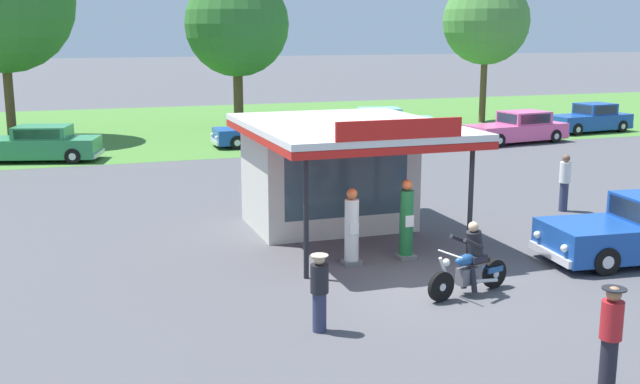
{
  "coord_description": "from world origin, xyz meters",
  "views": [
    {
      "loc": [
        -7.42,
        -14.51,
        5.47
      ],
      "look_at": [
        -1.22,
        3.69,
        1.4
      ],
      "focal_mm": 42.9,
      "sensor_mm": 36.0,
      "label": 1
    }
  ],
  "objects_px": {
    "parked_car_second_row_spare": "(386,123)",
    "bystander_chatting_near_pumps": "(565,181)",
    "bystander_strolling_foreground": "(611,335)",
    "parked_car_back_row_centre": "(517,129)",
    "motorcycle_with_rider": "(470,265)",
    "parked_car_back_row_far_left": "(590,119)",
    "parked_car_back_row_centre_left": "(36,145)",
    "bystander_leaning_by_kiosk": "(319,291)",
    "gas_pump_nearside": "(352,230)",
    "gas_pump_offside": "(406,223)",
    "parked_car_back_row_left": "(271,132)"
  },
  "relations": [
    {
      "from": "bystander_chatting_near_pumps",
      "to": "gas_pump_offside",
      "type": "bearing_deg",
      "value": -156.02
    },
    {
      "from": "bystander_strolling_foreground",
      "to": "parked_car_back_row_centre",
      "type": "bearing_deg",
      "value": 59.84
    },
    {
      "from": "parked_car_back_row_centre",
      "to": "bystander_strolling_foreground",
      "type": "distance_m",
      "value": 27.33
    },
    {
      "from": "bystander_leaning_by_kiosk",
      "to": "parked_car_back_row_left",
      "type": "bearing_deg",
      "value": 76.9
    },
    {
      "from": "parked_car_second_row_spare",
      "to": "parked_car_back_row_centre_left",
      "type": "relative_size",
      "value": 0.93
    },
    {
      "from": "gas_pump_offside",
      "to": "parked_car_back_row_far_left",
      "type": "height_order",
      "value": "gas_pump_offside"
    },
    {
      "from": "parked_car_back_row_centre_left",
      "to": "bystander_chatting_near_pumps",
      "type": "bearing_deg",
      "value": -44.07
    },
    {
      "from": "parked_car_second_row_spare",
      "to": "gas_pump_offside",
      "type": "bearing_deg",
      "value": -112.32
    },
    {
      "from": "bystander_leaning_by_kiosk",
      "to": "bystander_chatting_near_pumps",
      "type": "relative_size",
      "value": 0.84
    },
    {
      "from": "parked_car_back_row_far_left",
      "to": "bystander_chatting_near_pumps",
      "type": "relative_size",
      "value": 2.87
    },
    {
      "from": "parked_car_second_row_spare",
      "to": "bystander_chatting_near_pumps",
      "type": "relative_size",
      "value": 3.01
    },
    {
      "from": "parked_car_back_row_centre_left",
      "to": "bystander_strolling_foreground",
      "type": "height_order",
      "value": "bystander_strolling_foreground"
    },
    {
      "from": "parked_car_second_row_spare",
      "to": "parked_car_back_row_far_left",
      "type": "xyz_separation_m",
      "value": [
        11.37,
        -1.91,
        0.0
      ]
    },
    {
      "from": "motorcycle_with_rider",
      "to": "gas_pump_nearside",
      "type": "bearing_deg",
      "value": 119.6
    },
    {
      "from": "gas_pump_offside",
      "to": "parked_car_back_row_centre_left",
      "type": "height_order",
      "value": "gas_pump_offside"
    },
    {
      "from": "motorcycle_with_rider",
      "to": "parked_car_back_row_centre",
      "type": "height_order",
      "value": "motorcycle_with_rider"
    },
    {
      "from": "gas_pump_nearside",
      "to": "motorcycle_with_rider",
      "type": "relative_size",
      "value": 0.87
    },
    {
      "from": "bystander_strolling_foreground",
      "to": "bystander_chatting_near_pumps",
      "type": "bearing_deg",
      "value": 56.85
    },
    {
      "from": "parked_car_back_row_centre_left",
      "to": "bystander_chatting_near_pumps",
      "type": "xyz_separation_m",
      "value": [
        15.59,
        -15.1,
        0.25
      ]
    },
    {
      "from": "parked_car_back_row_centre",
      "to": "bystander_chatting_near_pumps",
      "type": "xyz_separation_m",
      "value": [
        -6.93,
        -13.22,
        0.24
      ]
    },
    {
      "from": "parked_car_back_row_centre_left",
      "to": "parked_car_back_row_far_left",
      "type": "bearing_deg",
      "value": 0.61
    },
    {
      "from": "motorcycle_with_rider",
      "to": "bystander_strolling_foreground",
      "type": "distance_m",
      "value": 4.61
    },
    {
      "from": "parked_car_back_row_centre_left",
      "to": "bystander_chatting_near_pumps",
      "type": "relative_size",
      "value": 3.24
    },
    {
      "from": "parked_car_back_row_centre_left",
      "to": "gas_pump_offside",
      "type": "bearing_deg",
      "value": -63.95
    },
    {
      "from": "bystander_chatting_near_pumps",
      "to": "bystander_strolling_foreground",
      "type": "height_order",
      "value": "bystander_chatting_near_pumps"
    },
    {
      "from": "gas_pump_nearside",
      "to": "parked_car_back_row_left",
      "type": "relative_size",
      "value": 0.33
    },
    {
      "from": "parked_car_back_row_centre_left",
      "to": "bystander_chatting_near_pumps",
      "type": "distance_m",
      "value": 21.71
    },
    {
      "from": "parked_car_back_row_left",
      "to": "bystander_strolling_foreground",
      "type": "xyz_separation_m",
      "value": [
        -1.9,
        -26.67,
        0.26
      ]
    },
    {
      "from": "parked_car_second_row_spare",
      "to": "parked_car_back_row_far_left",
      "type": "relative_size",
      "value": 1.05
    },
    {
      "from": "parked_car_back_row_centre_left",
      "to": "parked_car_back_row_centre",
      "type": "xyz_separation_m",
      "value": [
        22.53,
        -1.88,
        0.0
      ]
    },
    {
      "from": "parked_car_second_row_spare",
      "to": "bystander_chatting_near_pumps",
      "type": "distance_m",
      "value": 17.39
    },
    {
      "from": "gas_pump_nearside",
      "to": "bystander_strolling_foreground",
      "type": "distance_m",
      "value": 7.53
    },
    {
      "from": "bystander_strolling_foreground",
      "to": "motorcycle_with_rider",
      "type": "bearing_deg",
      "value": 87.29
    },
    {
      "from": "motorcycle_with_rider",
      "to": "bystander_leaning_by_kiosk",
      "type": "xyz_separation_m",
      "value": [
        -3.66,
        -0.9,
        0.14
      ]
    },
    {
      "from": "parked_car_back_row_left",
      "to": "gas_pump_nearside",
      "type": "bearing_deg",
      "value": -99.65
    },
    {
      "from": "gas_pump_nearside",
      "to": "parked_car_back_row_centre_left",
      "type": "bearing_deg",
      "value": 112.29
    },
    {
      "from": "motorcycle_with_rider",
      "to": "parked_car_back_row_far_left",
      "type": "height_order",
      "value": "motorcycle_with_rider"
    },
    {
      "from": "gas_pump_offside",
      "to": "parked_car_back_row_centre_left",
      "type": "bearing_deg",
      "value": 116.05
    },
    {
      "from": "motorcycle_with_rider",
      "to": "parked_car_back_row_far_left",
      "type": "relative_size",
      "value": 0.42
    },
    {
      "from": "bystander_leaning_by_kiosk",
      "to": "bystander_chatting_near_pumps",
      "type": "xyz_separation_m",
      "value": [
        10.24,
        6.71,
        0.15
      ]
    },
    {
      "from": "parked_car_back_row_left",
      "to": "bystander_leaning_by_kiosk",
      "type": "bearing_deg",
      "value": -103.1
    },
    {
      "from": "gas_pump_offside",
      "to": "parked_car_second_row_spare",
      "type": "height_order",
      "value": "gas_pump_offside"
    },
    {
      "from": "gas_pump_nearside",
      "to": "bystander_leaning_by_kiosk",
      "type": "height_order",
      "value": "gas_pump_nearside"
    },
    {
      "from": "gas_pump_offside",
      "to": "gas_pump_nearside",
      "type": "bearing_deg",
      "value": -180.0
    },
    {
      "from": "bystander_leaning_by_kiosk",
      "to": "parked_car_second_row_spare",
      "type": "bearing_deg",
      "value": 63.78
    },
    {
      "from": "gas_pump_nearside",
      "to": "bystander_strolling_foreground",
      "type": "xyz_separation_m",
      "value": [
        1.38,
        -7.41,
        0.07
      ]
    },
    {
      "from": "parked_car_second_row_spare",
      "to": "bystander_chatting_near_pumps",
      "type": "bearing_deg",
      "value": -95.25
    },
    {
      "from": "motorcycle_with_rider",
      "to": "parked_car_back_row_left",
      "type": "xyz_separation_m",
      "value": [
        1.68,
        22.07,
        -0.0
      ]
    },
    {
      "from": "parked_car_back_row_left",
      "to": "parked_car_back_row_far_left",
      "type": "relative_size",
      "value": 1.1
    },
    {
      "from": "motorcycle_with_rider",
      "to": "bystander_chatting_near_pumps",
      "type": "xyz_separation_m",
      "value": [
        6.58,
        5.81,
        0.29
      ]
    }
  ]
}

